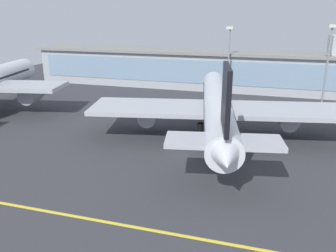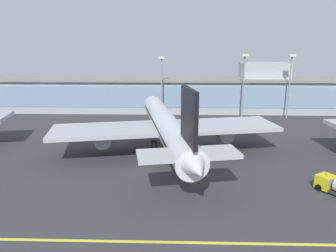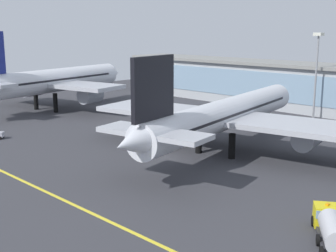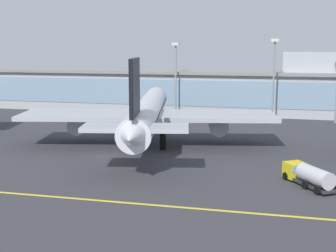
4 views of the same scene
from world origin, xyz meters
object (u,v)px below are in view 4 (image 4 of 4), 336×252
Objects in this scene: apron_light_mast_west at (274,67)px; apron_light_mast_east at (176,67)px; airliner_near_right at (147,113)px; fuel_tanker_truck at (308,175)px.

apron_light_mast_west reaches higher than apron_light_mast_east.
apron_light_mast_east is (-25.16, 3.94, -0.52)m from apron_light_mast_west.
fuel_tanker_truck is at bearing -135.34° from airliner_near_right.
airliner_near_right is at bearing 22.28° from fuel_tanker_truck.
apron_light_mast_east is (-2.72, 36.37, 6.87)m from airliner_near_right.
airliner_near_right is at bearing -124.68° from apron_light_mast_west.
apron_light_mast_west is at bearing -27.29° from fuel_tanker_truck.
airliner_near_right is 34.23m from fuel_tanker_truck.
apron_light_mast_east is (-30.75, 55.44, 11.56)m from fuel_tanker_truck.
apron_light_mast_east reaches higher than fuel_tanker_truck.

